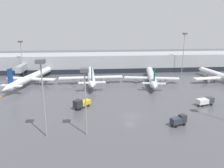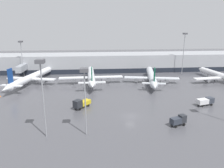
# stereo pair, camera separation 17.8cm
# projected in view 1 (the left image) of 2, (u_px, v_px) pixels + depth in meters

# --- Properties ---
(ground_plane) EXTENTS (320.00, 320.00, 0.00)m
(ground_plane) POSITION_uv_depth(u_px,v_px,m) (131.00, 116.00, 59.80)
(ground_plane) COLOR #4C4C51
(terminal_building) EXTENTS (160.00, 26.49, 9.00)m
(terminal_building) POSITION_uv_depth(u_px,v_px,m) (111.00, 62.00, 118.07)
(terminal_building) COLOR #9EA0A5
(terminal_building) RESTS_ON ground_plane
(parked_jet_1) EXTENTS (23.16, 35.61, 8.90)m
(parked_jet_1) POSITION_uv_depth(u_px,v_px,m) (151.00, 77.00, 93.11)
(parked_jet_1) COLOR silver
(parked_jet_1) RESTS_ON ground_plane
(parked_jet_2) EXTENTS (26.89, 34.65, 8.68)m
(parked_jet_2) POSITION_uv_depth(u_px,v_px,m) (222.00, 76.00, 94.20)
(parked_jet_2) COLOR white
(parked_jet_2) RESTS_ON ground_plane
(parked_jet_3) EXTENTS (26.78, 34.38, 9.19)m
(parked_jet_3) POSITION_uv_depth(u_px,v_px,m) (91.00, 76.00, 91.89)
(parked_jet_3) COLOR silver
(parked_jet_3) RESTS_ON ground_plane
(parked_jet_4) EXTENTS (20.90, 38.42, 9.35)m
(parked_jet_4) POSITION_uv_depth(u_px,v_px,m) (31.00, 78.00, 91.16)
(parked_jet_4) COLOR silver
(parked_jet_4) RESTS_ON ground_plane
(service_truck_0) EXTENTS (5.85, 3.29, 2.41)m
(service_truck_0) POSITION_uv_depth(u_px,v_px,m) (205.00, 101.00, 67.51)
(service_truck_0) COLOR silver
(service_truck_0) RESTS_ON ground_plane
(service_truck_1) EXTENTS (5.37, 5.85, 2.92)m
(service_truck_1) POSITION_uv_depth(u_px,v_px,m) (81.00, 103.00, 65.23)
(service_truck_1) COLOR gold
(service_truck_1) RESTS_ON ground_plane
(service_truck_2) EXTENTS (4.45, 2.88, 2.62)m
(service_truck_2) POSITION_uv_depth(u_px,v_px,m) (179.00, 120.00, 53.99)
(service_truck_2) COLOR #2D333D
(service_truck_2) RESTS_ON ground_plane
(traffic_cone_0) EXTENTS (0.40, 0.40, 0.55)m
(traffic_cone_0) POSITION_uv_depth(u_px,v_px,m) (0.00, 96.00, 75.55)
(traffic_cone_0) COLOR orange
(traffic_cone_0) RESTS_ON ground_plane
(traffic_cone_2) EXTENTS (0.43, 0.43, 0.70)m
(traffic_cone_2) POSITION_uv_depth(u_px,v_px,m) (206.00, 100.00, 71.74)
(traffic_cone_2) COLOR orange
(traffic_cone_2) RESTS_ON ground_plane
(apron_light_mast_0) EXTENTS (1.80, 1.80, 15.46)m
(apron_light_mast_0) POSITION_uv_depth(u_px,v_px,m) (85.00, 82.00, 46.59)
(apron_light_mast_0) COLOR gray
(apron_light_mast_0) RESTS_ON ground_plane
(apron_light_mast_2) EXTENTS (1.80, 1.80, 20.32)m
(apron_light_mast_2) POSITION_uv_depth(u_px,v_px,m) (184.00, 42.00, 106.85)
(apron_light_mast_2) COLOR gray
(apron_light_mast_2) RESTS_ON ground_plane
(apron_light_mast_3) EXTENTS (1.80, 1.80, 16.96)m
(apron_light_mast_3) POSITION_uv_depth(u_px,v_px,m) (21.00, 48.00, 101.59)
(apron_light_mast_3) COLOR gray
(apron_light_mast_3) RESTS_ON ground_plane
(apron_light_mast_4) EXTENTS (1.80, 1.80, 17.46)m
(apron_light_mast_4) POSITION_uv_depth(u_px,v_px,m) (42.00, 77.00, 45.33)
(apron_light_mast_4) COLOR gray
(apron_light_mast_4) RESTS_ON ground_plane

